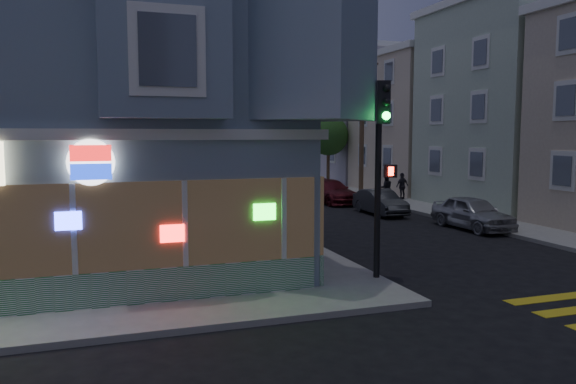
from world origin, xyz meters
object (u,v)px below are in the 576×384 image
street_tree_near (328,136)px  traffic_signal (382,146)px  street_tree_far (293,135)px  parked_car_b (380,202)px  utility_pole (362,122)px  pedestrian_b (402,186)px  pedestrian_a (386,188)px  parked_car_c (330,192)px  parked_car_a (472,213)px  fire_hydrant (494,217)px  parked_car_d (282,181)px

street_tree_near → traffic_signal: (-9.38, -25.77, -0.23)m
street_tree_far → parked_car_b: street_tree_far is taller
utility_pole → pedestrian_b: size_ratio=5.71×
pedestrian_a → parked_car_c: 3.24m
pedestrian_b → parked_car_a: size_ratio=0.38×
utility_pole → fire_hydrant: utility_pole is taller
traffic_signal → fire_hydrant: 10.78m
street_tree_near → parked_car_b: street_tree_near is taller
utility_pole → parked_car_b: size_ratio=2.35×
parked_car_c → fire_hydrant: 11.39m
pedestrian_a → parked_car_b: pedestrian_a is taller
parked_car_c → parked_car_d: parked_car_c is taller
utility_pole → parked_car_c: utility_pole is taller
street_tree_far → fire_hydrant: size_ratio=6.41×
pedestrian_b → fire_hydrant: size_ratio=1.90×
parked_car_d → traffic_signal: traffic_signal is taller
pedestrian_a → pedestrian_b: pedestrian_a is taller
street_tree_far → parked_car_a: bearing=-93.2°
street_tree_far → parked_car_b: bearing=-98.0°
parked_car_c → parked_car_d: bearing=84.6°
street_tree_near → street_tree_far: 8.00m
parked_car_a → parked_car_c: (-2.10, 10.40, -0.02)m
parked_car_a → traffic_signal: size_ratio=0.79×
street_tree_near → pedestrian_b: bearing=-85.2°
pedestrian_b → fire_hydrant: (-1.70, -10.38, -0.35)m
utility_pole → pedestrian_b: bearing=-74.1°
utility_pole → parked_car_d: size_ratio=2.03×
pedestrian_a → parked_car_b: 4.08m
pedestrian_a → traffic_signal: size_ratio=0.31×
pedestrian_a → utility_pole: bearing=-83.3°
parked_car_a → pedestrian_a: bearing=84.9°
fire_hydrant → utility_pole: bearing=87.1°
utility_pole → fire_hydrant: bearing=-92.9°
parked_car_c → parked_car_d: size_ratio=1.06×
parked_car_d → fire_hydrant: 20.18m
parked_car_a → parked_car_d: size_ratio=0.94×
pedestrian_b → parked_car_a: (-2.30, -9.72, -0.23)m
street_tree_near → parked_car_b: bearing=-102.4°
street_tree_near → parked_car_a: (-1.50, -19.24, -3.23)m
parked_car_b → utility_pole: bearing=71.1°
utility_pole → pedestrian_b: 5.31m
street_tree_near → fire_hydrant: street_tree_near is taller
street_tree_near → parked_car_d: street_tree_near is taller
fire_hydrant → parked_car_b: bearing=110.5°
pedestrian_b → pedestrian_a: bearing=18.3°
street_tree_near → parked_car_b: (-3.09, -14.04, -3.31)m
pedestrian_a → parked_car_d: (-2.70, 10.71, -0.35)m
street_tree_far → fire_hydrant: (-0.90, -27.90, -3.35)m
parked_car_a → fire_hydrant: bearing=-48.8°
utility_pole → parked_car_c: size_ratio=1.92×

